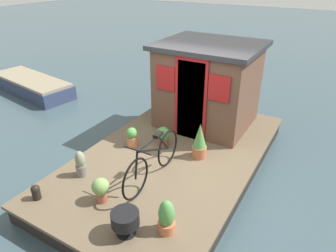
{
  "coord_description": "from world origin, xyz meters",
  "views": [
    {
      "loc": [
        -4.54,
        -2.53,
        3.72
      ],
      "look_at": [
        -0.2,
        0.0,
        1.08
      ],
      "focal_mm": 32.66,
      "sensor_mm": 36.0,
      "label": 1
    }
  ],
  "objects": [
    {
      "name": "ground_plane",
      "position": [
        0.0,
        0.0,
        0.0
      ],
      "size": [
        60.0,
        60.0,
        0.0
      ],
      "primitive_type": "plane",
      "color": "#384C54"
    },
    {
      "name": "houseboat_deck",
      "position": [
        0.0,
        0.0,
        0.19
      ],
      "size": [
        5.42,
        3.15,
        0.38
      ],
      "color": "brown",
      "rests_on": "ground_plane"
    },
    {
      "name": "houseboat_cabin",
      "position": [
        1.6,
        0.0,
        1.34
      ],
      "size": [
        1.92,
        2.19,
        1.89
      ],
      "color": "brown",
      "rests_on": "houseboat_deck"
    },
    {
      "name": "bicycle",
      "position": [
        -0.92,
        -0.12,
        0.78
      ],
      "size": [
        1.76,
        0.5,
        0.85
      ],
      "color": "black",
      "rests_on": "houseboat_deck"
    },
    {
      "name": "potted_plant_geranium",
      "position": [
        -1.8,
        0.29,
        0.62
      ],
      "size": [
        0.28,
        0.28,
        0.42
      ],
      "color": "#935138",
      "rests_on": "houseboat_deck"
    },
    {
      "name": "potted_plant_thyme",
      "position": [
        -1.83,
        -0.92,
        0.63
      ],
      "size": [
        0.25,
        0.25,
        0.54
      ],
      "color": "#B2603D",
      "rests_on": "houseboat_deck"
    },
    {
      "name": "potted_plant_succulent",
      "position": [
        0.14,
        -0.51,
        0.72
      ],
      "size": [
        0.29,
        0.29,
        0.72
      ],
      "color": "#B2603D",
      "rests_on": "houseboat_deck"
    },
    {
      "name": "potted_plant_basil",
      "position": [
        -0.17,
        0.88,
        0.59
      ],
      "size": [
        0.23,
        0.23,
        0.4
      ],
      "color": "#C6754C",
      "rests_on": "houseboat_deck"
    },
    {
      "name": "potted_plant_lavender",
      "position": [
        0.17,
        0.33,
        0.61
      ],
      "size": [
        0.29,
        0.29,
        0.41
      ],
      "color": "#935138",
      "rests_on": "houseboat_deck"
    },
    {
      "name": "potted_plant_fern",
      "position": [
        -1.46,
        1.05,
        0.62
      ],
      "size": [
        0.19,
        0.19,
        0.5
      ],
      "color": "slate",
      "rests_on": "houseboat_deck"
    },
    {
      "name": "charcoal_grill",
      "position": [
        -2.15,
        -0.46,
        0.64
      ],
      "size": [
        0.4,
        0.4,
        0.37
      ],
      "color": "black",
      "rests_on": "houseboat_deck"
    },
    {
      "name": "mooring_bollard",
      "position": [
        -2.3,
        1.23,
        0.52
      ],
      "size": [
        0.14,
        0.14,
        0.26
      ],
      "color": "black",
      "rests_on": "houseboat_deck"
    },
    {
      "name": "dinghy_boat",
      "position": [
        1.42,
        6.14,
        0.25
      ],
      "size": [
        1.57,
        3.4,
        0.5
      ],
      "color": "#2D3856",
      "rests_on": "ground_plane"
    }
  ]
}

